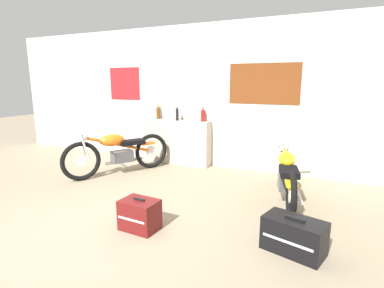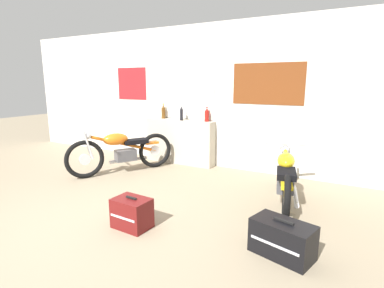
{
  "view_description": "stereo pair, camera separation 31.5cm",
  "coord_description": "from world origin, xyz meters",
  "px_view_note": "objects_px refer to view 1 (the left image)",
  "views": [
    {
      "loc": [
        2.42,
        -2.38,
        1.7
      ],
      "look_at": [
        0.39,
        1.93,
        0.7
      ],
      "focal_mm": 28.0,
      "sensor_mm": 36.0,
      "label": 1
    },
    {
      "loc": [
        2.7,
        -2.24,
        1.7
      ],
      "look_at": [
        0.39,
        1.93,
        0.7
      ],
      "focal_mm": 28.0,
      "sensor_mm": 36.0,
      "label": 2
    }
  ],
  "objects_px": {
    "bottle_left_center": "(177,114)",
    "hard_case_darkred": "(140,215)",
    "bottle_leftmost": "(158,112)",
    "motorcycle_orange": "(118,152)",
    "motorcycle_yellow": "(287,174)",
    "hard_case_black": "(294,236)",
    "bottle_center": "(203,115)"
  },
  "relations": [
    {
      "from": "bottle_left_center",
      "to": "hard_case_darkred",
      "type": "bearing_deg",
      "value": -70.92
    },
    {
      "from": "bottle_leftmost",
      "to": "hard_case_darkred",
      "type": "xyz_separation_m",
      "value": [
        1.44,
        -2.79,
        -0.88
      ]
    },
    {
      "from": "bottle_leftmost",
      "to": "hard_case_black",
      "type": "bearing_deg",
      "value": -39.0
    },
    {
      "from": "bottle_center",
      "to": "bottle_leftmost",
      "type": "bearing_deg",
      "value": 179.98
    },
    {
      "from": "hard_case_darkred",
      "to": "hard_case_black",
      "type": "distance_m",
      "value": 1.7
    },
    {
      "from": "motorcycle_yellow",
      "to": "hard_case_darkred",
      "type": "bearing_deg",
      "value": -130.41
    },
    {
      "from": "bottle_left_center",
      "to": "bottle_leftmost",
      "type": "bearing_deg",
      "value": 169.49
    },
    {
      "from": "bottle_center",
      "to": "hard_case_black",
      "type": "relative_size",
      "value": 0.44
    },
    {
      "from": "bottle_leftmost",
      "to": "bottle_center",
      "type": "height_order",
      "value": "bottle_leftmost"
    },
    {
      "from": "motorcycle_yellow",
      "to": "bottle_center",
      "type": "bearing_deg",
      "value": 147.84
    },
    {
      "from": "bottle_leftmost",
      "to": "hard_case_darkred",
      "type": "height_order",
      "value": "bottle_leftmost"
    },
    {
      "from": "bottle_center",
      "to": "motorcycle_yellow",
      "type": "relative_size",
      "value": 0.15
    },
    {
      "from": "bottle_left_center",
      "to": "bottle_center",
      "type": "height_order",
      "value": "bottle_left_center"
    },
    {
      "from": "bottle_leftmost",
      "to": "motorcycle_orange",
      "type": "bearing_deg",
      "value": -98.09
    },
    {
      "from": "bottle_center",
      "to": "hard_case_darkred",
      "type": "distance_m",
      "value": 2.95
    },
    {
      "from": "bottle_left_center",
      "to": "hard_case_darkred",
      "type": "distance_m",
      "value": 2.99
    },
    {
      "from": "bottle_leftmost",
      "to": "hard_case_black",
      "type": "xyz_separation_m",
      "value": [
        3.13,
        -2.53,
        -0.88
      ]
    },
    {
      "from": "motorcycle_yellow",
      "to": "motorcycle_orange",
      "type": "xyz_separation_m",
      "value": [
        -3.01,
        -0.02,
        0.04
      ]
    },
    {
      "from": "motorcycle_yellow",
      "to": "hard_case_darkred",
      "type": "xyz_separation_m",
      "value": [
        -1.41,
        -1.65,
        -0.21
      ]
    },
    {
      "from": "bottle_leftmost",
      "to": "bottle_center",
      "type": "xyz_separation_m",
      "value": [
        1.04,
        -0.0,
        -0.01
      ]
    },
    {
      "from": "motorcycle_orange",
      "to": "hard_case_darkred",
      "type": "relative_size",
      "value": 4.09
    },
    {
      "from": "motorcycle_orange",
      "to": "bottle_left_center",
      "type": "bearing_deg",
      "value": 57.77
    },
    {
      "from": "hard_case_darkred",
      "to": "motorcycle_yellow",
      "type": "bearing_deg",
      "value": 49.59
    },
    {
      "from": "bottle_left_center",
      "to": "bottle_center",
      "type": "bearing_deg",
      "value": 9.99
    },
    {
      "from": "bottle_leftmost",
      "to": "bottle_center",
      "type": "distance_m",
      "value": 1.04
    },
    {
      "from": "bottle_left_center",
      "to": "motorcycle_orange",
      "type": "distance_m",
      "value": 1.41
    },
    {
      "from": "bottle_left_center",
      "to": "hard_case_black",
      "type": "distance_m",
      "value": 3.68
    },
    {
      "from": "bottle_center",
      "to": "hard_case_darkred",
      "type": "xyz_separation_m",
      "value": [
        0.4,
        -2.79,
        -0.87
      ]
    },
    {
      "from": "bottle_leftmost",
      "to": "hard_case_black",
      "type": "distance_m",
      "value": 4.12
    },
    {
      "from": "bottle_leftmost",
      "to": "hard_case_darkred",
      "type": "bearing_deg",
      "value": -62.7
    },
    {
      "from": "bottle_center",
      "to": "hard_case_black",
      "type": "bearing_deg",
      "value": -50.51
    },
    {
      "from": "hard_case_darkred",
      "to": "hard_case_black",
      "type": "xyz_separation_m",
      "value": [
        1.68,
        0.26,
        -0.0
      ]
    }
  ]
}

